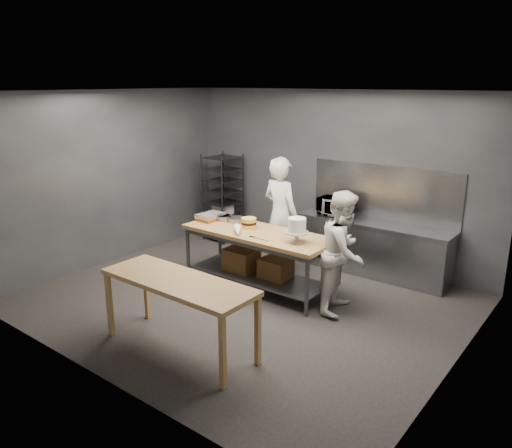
{
  "coord_description": "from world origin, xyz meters",
  "views": [
    {
      "loc": [
        4.29,
        -5.25,
        3.13
      ],
      "look_at": [
        -0.14,
        0.48,
        1.05
      ],
      "focal_mm": 35.0,
      "sensor_mm": 36.0,
      "label": 1
    }
  ],
  "objects": [
    {
      "name": "chef_behind",
      "position": [
        -0.3,
        1.35,
        0.98
      ],
      "size": [
        0.78,
        0.57,
        1.96
      ],
      "primitive_type": "imported",
      "rotation": [
        0.0,
        0.0,
        2.99
      ],
      "color": "white",
      "rests_on": "ground"
    },
    {
      "name": "ground",
      "position": [
        0.0,
        0.0,
        0.0
      ],
      "size": [
        6.0,
        6.0,
        0.0
      ],
      "primitive_type": "plane",
      "color": "black",
      "rests_on": "ground"
    },
    {
      "name": "splashback_panel",
      "position": [
        1.0,
        2.48,
        1.35
      ],
      "size": [
        2.6,
        0.02,
        0.9
      ],
      "primitive_type": "cube",
      "color": "slate",
      "rests_on": "back_counter"
    },
    {
      "name": "back_counter",
      "position": [
        1.0,
        2.18,
        0.45
      ],
      "size": [
        2.6,
        0.6,
        0.9
      ],
      "color": "slate",
      "rests_on": "ground"
    },
    {
      "name": "near_counter",
      "position": [
        0.26,
        -1.53,
        0.81
      ],
      "size": [
        2.0,
        0.7,
        0.9
      ],
      "color": "#97663E",
      "rests_on": "ground"
    },
    {
      "name": "microwave",
      "position": [
        0.26,
        2.18,
        1.05
      ],
      "size": [
        0.54,
        0.37,
        0.3
      ],
      "primitive_type": "imported",
      "color": "black",
      "rests_on": "back_counter"
    },
    {
      "name": "frosted_cake_stand",
      "position": [
        0.62,
        0.44,
        1.15
      ],
      "size": [
        0.34,
        0.34,
        0.36
      ],
      "color": "#B6AD91",
      "rests_on": "work_table"
    },
    {
      "name": "pastry_clamshells",
      "position": [
        -1.16,
        0.56,
        0.98
      ],
      "size": [
        0.33,
        0.42,
        0.11
      ],
      "color": "#95511D",
      "rests_on": "work_table"
    },
    {
      "name": "piping_bag",
      "position": [
        -0.28,
        0.2,
        0.98
      ],
      "size": [
        0.34,
        0.36,
        0.12
      ],
      "primitive_type": "cone",
      "rotation": [
        1.57,
        0.0,
        0.73
      ],
      "color": "white",
      "rests_on": "work_table"
    },
    {
      "name": "work_table",
      "position": [
        -0.17,
        0.54,
        0.57
      ],
      "size": [
        2.4,
        0.9,
        0.92
      ],
      "color": "olive",
      "rests_on": "ground"
    },
    {
      "name": "layer_cake",
      "position": [
        -0.37,
        0.6,
        1.0
      ],
      "size": [
        0.23,
        0.23,
        0.16
      ],
      "color": "#F3CC4D",
      "rests_on": "work_table"
    },
    {
      "name": "chef_right",
      "position": [
        1.27,
        0.63,
        0.86
      ],
      "size": [
        0.8,
        0.95,
        1.72
      ],
      "primitive_type": "imported",
      "rotation": [
        0.0,
        0.0,
        1.77
      ],
      "color": "silver",
      "rests_on": "ground"
    },
    {
      "name": "back_wall",
      "position": [
        0.0,
        2.5,
        1.5
      ],
      "size": [
        6.0,
        0.04,
        3.0
      ],
      "primitive_type": "cube",
      "color": "#4C4F54",
      "rests_on": "ground"
    },
    {
      "name": "cake_pans",
      "position": [
        -0.97,
        0.71,
        0.96
      ],
      "size": [
        0.66,
        0.33,
        0.07
      ],
      "color": "gray",
      "rests_on": "work_table"
    },
    {
      "name": "offset_spatula",
      "position": [
        0.05,
        0.24,
        0.93
      ],
      "size": [
        0.37,
        0.02,
        0.02
      ],
      "color": "slate",
      "rests_on": "work_table"
    },
    {
      "name": "speed_rack",
      "position": [
        -2.24,
        2.1,
        0.86
      ],
      "size": [
        0.63,
        0.68,
        1.75
      ],
      "color": "black",
      "rests_on": "ground"
    }
  ]
}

